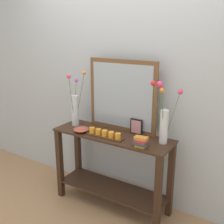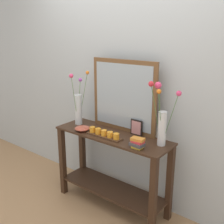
% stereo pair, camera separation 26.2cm
% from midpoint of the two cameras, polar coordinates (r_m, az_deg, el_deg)
% --- Properties ---
extents(ground_plane, '(7.00, 6.00, 0.02)m').
position_cam_midpoint_polar(ground_plane, '(3.08, -2.57, -18.84)').
color(ground_plane, '#A87F56').
extents(wall_back, '(6.40, 0.08, 2.70)m').
position_cam_midpoint_polar(wall_back, '(2.81, 0.74, 7.85)').
color(wall_back, '#B2BCC1').
rests_on(wall_back, ground).
extents(console_table, '(1.22, 0.39, 0.80)m').
position_cam_midpoint_polar(console_table, '(2.83, -2.70, -10.80)').
color(console_table, '#382316').
rests_on(console_table, ground).
extents(mirror_leaning, '(0.74, 0.03, 0.72)m').
position_cam_midpoint_polar(mirror_leaning, '(2.71, -0.66, 3.36)').
color(mirror_leaning, brown).
rests_on(mirror_leaning, console_table).
extents(tall_vase_left, '(0.16, 0.24, 0.58)m').
position_cam_midpoint_polar(tall_vase_left, '(2.93, -10.26, 0.86)').
color(tall_vase_left, silver).
rests_on(tall_vase_left, console_table).
extents(vase_right, '(0.25, 0.19, 0.57)m').
position_cam_midpoint_polar(vase_right, '(2.43, 7.70, -1.34)').
color(vase_right, silver).
rests_on(vase_right, console_table).
extents(candle_tray, '(0.39, 0.09, 0.07)m').
position_cam_midpoint_polar(candle_tray, '(2.63, -4.41, -4.68)').
color(candle_tray, '#472D1C').
rests_on(candle_tray, console_table).
extents(picture_frame_small, '(0.13, 0.01, 0.15)m').
position_cam_midpoint_polar(picture_frame_small, '(2.67, 2.28, -3.13)').
color(picture_frame_small, black).
rests_on(picture_frame_small, console_table).
extents(decorative_bowl, '(0.16, 0.16, 0.05)m').
position_cam_midpoint_polar(decorative_bowl, '(2.78, -9.12, -3.65)').
color(decorative_bowl, '#B24C38').
rests_on(decorative_bowl, console_table).
extents(book_stack, '(0.13, 0.10, 0.09)m').
position_cam_midpoint_polar(book_stack, '(2.40, 2.92, -6.29)').
color(book_stack, gold).
rests_on(book_stack, console_table).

